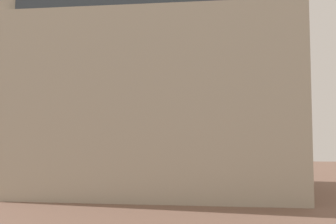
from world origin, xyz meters
name	(u,v)px	position (x,y,z in m)	size (l,w,h in m)	color
landmark_building	(151,92)	(-3.96, 30.81, 9.11)	(25.24, 15.87, 33.26)	#B2A893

